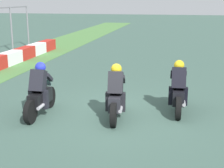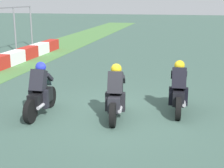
# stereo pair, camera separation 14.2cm
# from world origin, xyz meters

# --- Properties ---
(ground_plane) EXTENTS (120.00, 120.00, 0.00)m
(ground_plane) POSITION_xyz_m (0.00, 0.00, 0.00)
(ground_plane) COLOR #39544A
(rider_lane_a) EXTENTS (2.04, 0.55, 1.51)m
(rider_lane_a) POSITION_xyz_m (0.65, -1.80, 0.62)
(rider_lane_a) COLOR black
(rider_lane_a) RESTS_ON ground_plane
(rider_lane_b) EXTENTS (2.04, 0.57, 1.51)m
(rider_lane_b) POSITION_xyz_m (-0.26, -0.14, 0.62)
(rider_lane_b) COLOR black
(rider_lane_b) RESTS_ON ground_plane
(rider_lane_c) EXTENTS (2.04, 0.54, 1.51)m
(rider_lane_c) POSITION_xyz_m (-0.47, 2.00, 0.62)
(rider_lane_c) COLOR black
(rider_lane_c) RESTS_ON ground_plane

